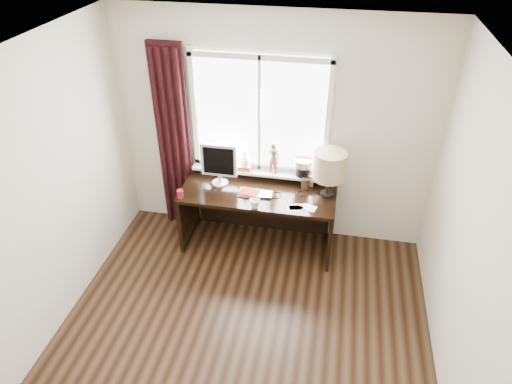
% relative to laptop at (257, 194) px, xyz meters
% --- Properties ---
extents(floor, '(3.50, 4.00, 0.00)m').
position_rel_laptop_xyz_m(floor, '(0.10, -1.57, -0.76)').
color(floor, '#3A2818').
rests_on(floor, ground).
extents(ceiling, '(3.50, 4.00, 0.00)m').
position_rel_laptop_xyz_m(ceiling, '(0.10, -1.57, 1.84)').
color(ceiling, white).
rests_on(ceiling, wall_back).
extents(wall_back, '(3.50, 0.00, 2.60)m').
position_rel_laptop_xyz_m(wall_back, '(0.10, 0.43, 0.54)').
color(wall_back, beige).
rests_on(wall_back, ground).
extents(wall_left, '(0.00, 4.00, 2.60)m').
position_rel_laptop_xyz_m(wall_left, '(-1.65, -1.57, 0.54)').
color(wall_left, beige).
rests_on(wall_left, ground).
extents(wall_right, '(0.00, 4.00, 2.60)m').
position_rel_laptop_xyz_m(wall_right, '(1.85, -1.57, 0.54)').
color(wall_right, beige).
rests_on(wall_right, ground).
extents(laptop, '(0.35, 0.23, 0.03)m').
position_rel_laptop_xyz_m(laptop, '(0.00, 0.00, 0.00)').
color(laptop, silver).
rests_on(laptop, desk).
extents(mug, '(0.14, 0.14, 0.10)m').
position_rel_laptop_xyz_m(mug, '(0.02, -0.24, 0.04)').
color(mug, white).
rests_on(mug, desk).
extents(red_cup, '(0.07, 0.07, 0.09)m').
position_rel_laptop_xyz_m(red_cup, '(-0.80, -0.20, 0.03)').
color(red_cup, maroon).
rests_on(red_cup, desk).
extents(window, '(1.52, 0.20, 1.40)m').
position_rel_laptop_xyz_m(window, '(-0.03, 0.39, 0.55)').
color(window, white).
rests_on(window, ground).
extents(curtain, '(0.38, 0.09, 2.25)m').
position_rel_laptop_xyz_m(curtain, '(-1.03, 0.34, 0.35)').
color(curtain, black).
rests_on(curtain, floor).
extents(desk, '(1.70, 0.70, 0.75)m').
position_rel_laptop_xyz_m(desk, '(0.00, 0.16, -0.26)').
color(desk, black).
rests_on(desk, floor).
extents(monitor, '(0.40, 0.18, 0.49)m').
position_rel_laptop_xyz_m(monitor, '(-0.45, 0.15, 0.26)').
color(monitor, beige).
rests_on(monitor, desk).
extents(notebook_stack, '(0.24, 0.18, 0.03)m').
position_rel_laptop_xyz_m(notebook_stack, '(-0.09, 0.00, 0.00)').
color(notebook_stack, beige).
rests_on(notebook_stack, desk).
extents(brush_holder, '(0.09, 0.09, 0.25)m').
position_rel_laptop_xyz_m(brush_holder, '(0.50, 0.23, 0.05)').
color(brush_holder, black).
rests_on(brush_holder, desk).
extents(icon_frame, '(0.10, 0.04, 0.13)m').
position_rel_laptop_xyz_m(icon_frame, '(0.54, 0.28, 0.05)').
color(icon_frame, gold).
rests_on(icon_frame, desk).
extents(table_lamp, '(0.35, 0.35, 0.52)m').
position_rel_laptop_xyz_m(table_lamp, '(0.74, 0.14, 0.35)').
color(table_lamp, black).
rests_on(table_lamp, desk).
extents(loose_papers, '(0.32, 0.18, 0.00)m').
position_rel_laptop_xyz_m(loose_papers, '(0.48, -0.15, -0.01)').
color(loose_papers, white).
rests_on(loose_papers, desk).
extents(desk_cables, '(0.49, 0.23, 0.01)m').
position_rel_laptop_xyz_m(desk_cables, '(0.27, 0.07, -0.01)').
color(desk_cables, black).
rests_on(desk_cables, desk).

